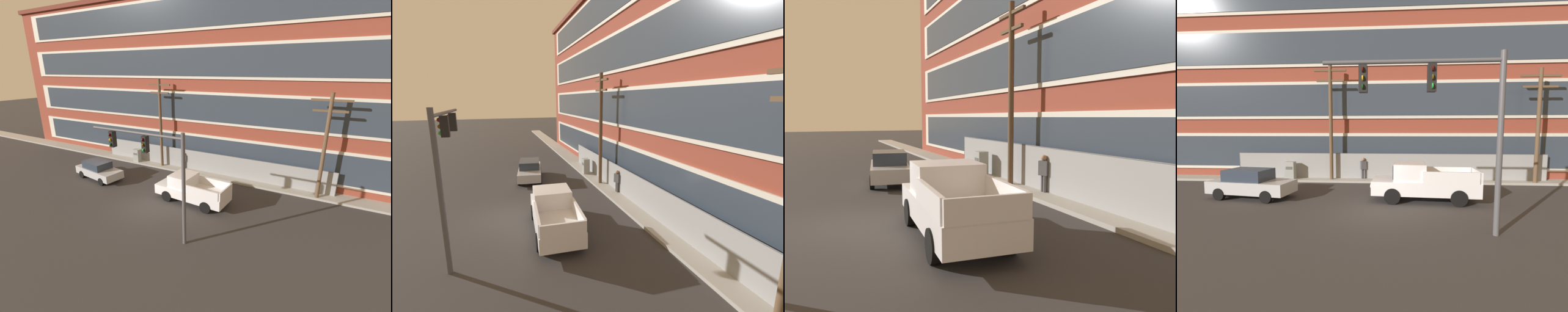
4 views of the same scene
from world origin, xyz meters
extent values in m
plane|color=#333030|center=(0.00, 0.00, 0.00)|extent=(160.00, 160.00, 0.00)
cube|color=#9E9B93|center=(0.00, 7.37, 0.08)|extent=(80.00, 1.64, 0.16)
cube|color=brown|center=(-0.89, 12.49, 7.58)|extent=(45.18, 8.59, 15.17)
cube|color=beige|center=(-0.89, 8.14, 2.09)|extent=(41.56, 0.10, 2.73)
cube|color=#2D3844|center=(-0.89, 8.08, 2.09)|extent=(39.76, 0.06, 2.27)
cube|color=beige|center=(-0.89, 8.14, 5.88)|extent=(41.56, 0.10, 2.73)
cube|color=#2D3844|center=(-0.89, 8.08, 5.88)|extent=(39.76, 0.06, 2.27)
cube|color=gray|center=(0.45, 7.58, 0.99)|extent=(22.13, 0.04, 1.98)
cylinder|color=#4C4C51|center=(-10.61, 7.58, 0.99)|extent=(0.06, 0.06, 1.98)
cylinder|color=#4C4C51|center=(0.45, 7.58, 1.98)|extent=(22.13, 0.05, 0.05)
cube|color=silver|center=(2.42, 2.26, 0.75)|extent=(5.41, 2.32, 0.70)
cube|color=silver|center=(1.68, 2.30, 1.53)|extent=(1.70, 1.92, 0.85)
cube|color=#283342|center=(0.87, 2.36, 1.53)|extent=(0.16, 1.62, 0.64)
cube|color=silver|center=(3.55, 1.25, 1.38)|extent=(2.65, 0.29, 0.56)
cube|color=silver|center=(3.67, 3.11, 1.38)|extent=(2.65, 0.29, 0.56)
cube|color=silver|center=(5.02, 2.09, 1.38)|extent=(0.22, 1.90, 0.56)
cylinder|color=black|center=(0.78, 1.45, 0.40)|extent=(0.82, 0.31, 0.80)
cylinder|color=black|center=(0.90, 3.27, 0.40)|extent=(0.82, 0.31, 0.80)
cylinder|color=black|center=(3.95, 1.25, 0.40)|extent=(0.82, 0.31, 0.80)
cylinder|color=black|center=(4.07, 3.06, 0.40)|extent=(0.82, 0.31, 0.80)
cube|color=white|center=(-0.28, 1.74, 0.85)|extent=(0.08, 0.24, 0.16)
cube|color=white|center=(-0.19, 3.12, 0.85)|extent=(0.08, 0.24, 0.16)
cube|color=#B2B5BA|center=(-6.73, 2.17, 0.64)|extent=(4.61, 2.36, 0.64)
cube|color=#283342|center=(-6.91, 2.20, 1.26)|extent=(2.40, 1.84, 0.60)
cylinder|color=black|center=(-5.26, 2.78, 0.32)|extent=(0.66, 0.29, 0.64)
cylinder|color=black|center=(-5.50, 1.17, 0.32)|extent=(0.66, 0.29, 0.64)
cylinder|color=black|center=(-7.97, 3.17, 0.32)|extent=(0.66, 0.29, 0.64)
cylinder|color=black|center=(-8.20, 1.56, 0.32)|extent=(0.66, 0.29, 0.64)
cylinder|color=brown|center=(-3.53, 7.10, 4.14)|extent=(0.26, 0.26, 8.29)
cube|color=brown|center=(-3.53, 7.10, 7.79)|extent=(2.25, 0.14, 0.14)
cube|color=brown|center=(-3.53, 7.10, 7.09)|extent=(1.91, 0.14, 0.14)
cube|color=#939993|center=(-6.49, 6.93, 0.71)|extent=(0.66, 0.53, 1.42)
cube|color=#515151|center=(-6.49, 6.65, 1.00)|extent=(0.46, 0.02, 0.20)
cylinder|color=#4C4C51|center=(-1.37, 7.45, 0.42)|extent=(0.14, 0.14, 0.85)
cylinder|color=#4C4C51|center=(-1.19, 7.45, 0.42)|extent=(0.14, 0.14, 0.85)
cube|color=#4C4C51|center=(-1.28, 7.45, 1.15)|extent=(0.46, 0.39, 0.60)
sphere|color=#8C6647|center=(-1.28, 7.45, 1.57)|extent=(0.24, 0.24, 0.24)
camera|label=1|loc=(10.51, -12.62, 9.04)|focal=24.00mm
camera|label=2|loc=(14.32, -0.13, 6.45)|focal=24.00mm
camera|label=3|loc=(11.83, -1.04, 3.23)|focal=35.00mm
camera|label=4|loc=(0.70, -11.18, 3.58)|focal=24.00mm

